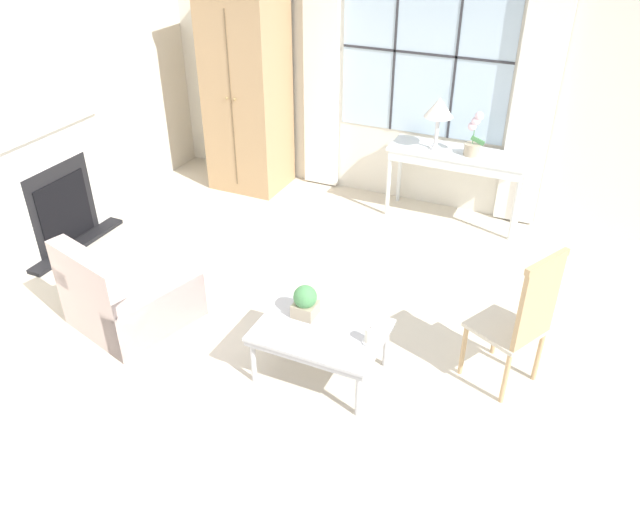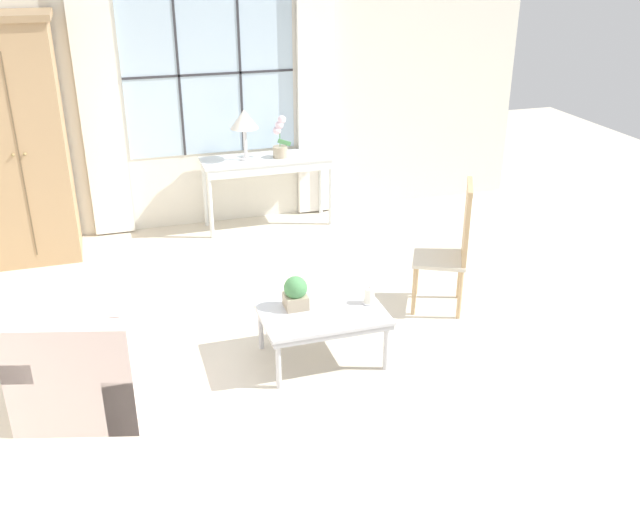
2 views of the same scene
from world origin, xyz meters
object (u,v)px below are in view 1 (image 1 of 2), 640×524
object	(u,v)px
potted_orchid	(473,138)
coffee_table	(321,333)
armoire	(247,87)
pillar_candle	(370,336)
fireplace	(49,177)
console_table	(458,159)
side_chair_wooden	(522,317)
armchair_upholstered	(130,294)
potted_plant_small	(305,301)
table_lamp	(439,109)

from	to	relation	value
potted_orchid	coffee_table	world-z (taller)	potted_orchid
armoire	pillar_candle	distance (m)	3.78
fireplace	console_table	world-z (taller)	fireplace
pillar_candle	side_chair_wooden	bearing A→B (deg)	26.59
armoire	armchair_upholstered	xyz separation A→B (m)	(0.46, -2.79, -0.90)
armoire	armchair_upholstered	world-z (taller)	armoire
console_table	pillar_candle	bearing A→B (deg)	-87.63
side_chair_wooden	potted_plant_small	distance (m)	1.53
fireplace	pillar_candle	bearing A→B (deg)	-10.76
potted_orchid	coffee_table	xyz separation A→B (m)	(-0.40, -2.78, -0.58)
table_lamp	pillar_candle	distance (m)	2.90
console_table	potted_plant_small	bearing A→B (deg)	-98.99
console_table	side_chair_wooden	bearing A→B (deg)	-66.01
coffee_table	pillar_candle	size ratio (longest dim) A/B	6.61
fireplace	armoire	distance (m)	2.33
armchair_upholstered	console_table	bearing A→B (deg)	55.92
side_chair_wooden	pillar_candle	size ratio (longest dim) A/B	8.12
armoire	armchair_upholstered	size ratio (longest dim) A/B	2.26
fireplace	table_lamp	size ratio (longest dim) A/B	4.06
armoire	console_table	distance (m)	2.46
potted_orchid	armchair_upholstered	size ratio (longest dim) A/B	0.43
fireplace	potted_plant_small	size ratio (longest dim) A/B	8.67
console_table	potted_orchid	distance (m)	0.30
fireplace	coffee_table	xyz separation A→B (m)	(3.17, -0.67, -0.35)
console_table	armchair_upholstered	bearing A→B (deg)	-124.08
coffee_table	potted_plant_small	world-z (taller)	potted_plant_small
armoire	table_lamp	size ratio (longest dim) A/B	4.35
fireplace	armchair_upholstered	xyz separation A→B (m)	(1.47, -0.74, -0.46)
armchair_upholstered	pillar_candle	bearing A→B (deg)	1.75
table_lamp	pillar_candle	bearing A→B (deg)	-82.76
console_table	fireplace	bearing A→B (deg)	-147.86
armchair_upholstered	coffee_table	distance (m)	1.70
armchair_upholstered	potted_plant_small	world-z (taller)	armchair_upholstered
potted_orchid	pillar_candle	distance (m)	2.82
armoire	side_chair_wooden	size ratio (longest dim) A/B	2.07
armoire	pillar_candle	size ratio (longest dim) A/B	16.82
coffee_table	pillar_candle	bearing A→B (deg)	0.15
coffee_table	potted_plant_small	bearing A→B (deg)	149.24
side_chair_wooden	console_table	bearing A→B (deg)	113.99
fireplace	potted_plant_small	xyz separation A→B (m)	(2.99, -0.57, -0.18)
fireplace	potted_orchid	xyz separation A→B (m)	(3.56, 2.11, 0.23)
potted_plant_small	coffee_table	bearing A→B (deg)	-30.76
armchair_upholstered	fireplace	bearing A→B (deg)	153.42
console_table	armchair_upholstered	world-z (taller)	armchair_upholstered
fireplace	side_chair_wooden	world-z (taller)	fireplace
side_chair_wooden	coffee_table	bearing A→B (deg)	-160.32
side_chair_wooden	potted_plant_small	size ratio (longest dim) A/B	4.49
armoire	potted_plant_small	size ratio (longest dim) A/B	9.29
fireplace	armoire	world-z (taller)	armoire
armoire	console_table	size ratio (longest dim) A/B	1.65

